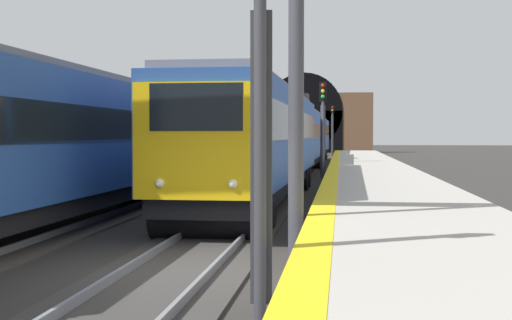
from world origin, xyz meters
name	(u,v)px	position (x,y,z in m)	size (l,w,h in m)	color
ground_plane	(174,273)	(0.00, 0.00, 0.00)	(320.00, 320.00, 0.00)	#302D2B
platform_right	(420,251)	(0.00, -4.17, 0.47)	(112.00, 3.84, 0.93)	#ADA89E
platform_right_edge_strip	(320,222)	(0.00, -2.51, 0.94)	(112.00, 0.50, 0.01)	yellow
track_main_line	(174,271)	(0.00, 0.00, 0.04)	(160.00, 2.63, 0.21)	#383533
train_main_approaching	(294,137)	(31.26, 0.00, 2.30)	(57.41, 3.19, 4.92)	#264C99
train_adjacent_platform	(153,137)	(14.90, 4.42, 2.32)	(39.43, 3.05, 4.95)	#264C99
railway_signal_near	(260,94)	(-3.00, -1.85, 2.91)	(0.39, 0.38, 4.94)	#38383D
railway_signal_mid	(323,120)	(26.66, -1.85, 3.19)	(0.39, 0.38, 5.28)	#4C4C54
railway_signal_far	(332,127)	(66.75, -1.85, 3.29)	(0.39, 0.38, 5.66)	#38383D
tunnel_portal	(305,123)	(85.68, 2.21, 4.12)	(2.53, 18.61, 10.93)	brown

